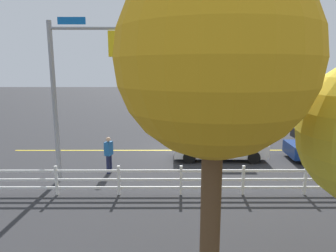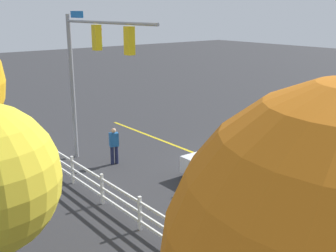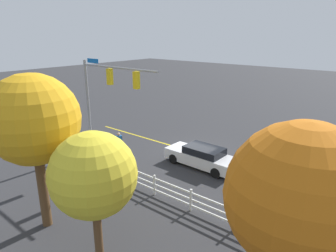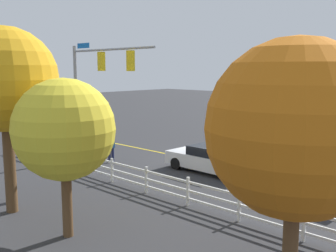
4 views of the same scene
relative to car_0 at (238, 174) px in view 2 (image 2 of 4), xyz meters
The scene contains 6 objects.
ground_plane 2.52m from the car_0, 44.02° to the right, with size 120.00×120.00×0.00m, color #2D2D30.
lane_center_stripe 2.90m from the car_0, 143.17° to the right, with size 28.00×0.16×0.01m, color gold.
signal_assembly 7.54m from the car_0, 28.61° to the left, with size 6.60×0.38×6.73m.
car_0 is the anchor object (origin of this frame).
pedestrian 5.90m from the car_0, 21.32° to the left, with size 0.37×0.46×1.69m.
white_rail_fence 4.78m from the car_0, 105.22° to the left, with size 26.10×0.10×1.15m.
Camera 2 is at (-11.57, 12.96, 6.73)m, focal length 44.12 mm.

